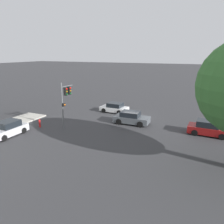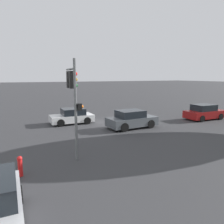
# 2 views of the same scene
# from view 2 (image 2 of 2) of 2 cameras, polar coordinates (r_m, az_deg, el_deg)

# --- Properties ---
(ground_plane) EXTENTS (300.00, 300.00, 0.00)m
(ground_plane) POSITION_cam_2_polar(r_m,az_deg,el_deg) (19.95, 0.08, -3.14)
(ground_plane) COLOR #333335
(traffic_signal) EXTENTS (0.53, 2.05, 5.18)m
(traffic_signal) POSITION_cam_2_polar(r_m,az_deg,el_deg) (11.63, -10.06, 5.70)
(traffic_signal) COLOR #515456
(traffic_signal) RESTS_ON ground_plane
(crossing_car_0) EXTENTS (4.24, 2.11, 1.50)m
(crossing_car_0) POSITION_cam_2_polar(r_m,az_deg,el_deg) (18.45, 5.12, -1.95)
(crossing_car_0) COLOR #4C5156
(crossing_car_0) RESTS_ON ground_plane
(crossing_car_1) EXTENTS (3.93, 2.15, 1.39)m
(crossing_car_1) POSITION_cam_2_polar(r_m,az_deg,el_deg) (20.45, -10.39, -1.12)
(crossing_car_1) COLOR silver
(crossing_car_1) RESTS_ON ground_plane
(crossing_car_2) EXTENTS (4.13, 2.04, 1.52)m
(crossing_car_2) POSITION_cam_2_polar(r_m,az_deg,el_deg) (23.89, 22.96, -0.08)
(crossing_car_2) COLOR maroon
(crossing_car_2) RESTS_ON ground_plane
(fire_hydrant) EXTENTS (0.22, 0.22, 0.92)m
(fire_hydrant) POSITION_cam_2_polar(r_m,az_deg,el_deg) (10.52, -22.88, -12.76)
(fire_hydrant) COLOR red
(fire_hydrant) RESTS_ON ground_plane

